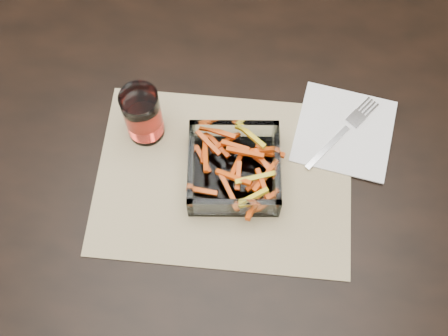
# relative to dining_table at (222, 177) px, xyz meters

# --- Properties ---
(dining_table) EXTENTS (1.60, 0.90, 0.75)m
(dining_table) POSITION_rel_dining_table_xyz_m (0.00, 0.00, 0.00)
(dining_table) COLOR black
(dining_table) RESTS_ON ground
(placemat) EXTENTS (0.46, 0.35, 0.00)m
(placemat) POSITION_rel_dining_table_xyz_m (0.01, -0.04, 0.09)
(placemat) COLOR tan
(placemat) RESTS_ON dining_table
(glass_bowl) EXTENTS (0.17, 0.17, 0.06)m
(glass_bowl) POSITION_rel_dining_table_xyz_m (0.02, -0.03, 0.12)
(glass_bowl) COLOR white
(glass_bowl) RESTS_ON placemat
(tumbler) EXTENTS (0.07, 0.07, 0.12)m
(tumbler) POSITION_rel_dining_table_xyz_m (-0.15, 0.04, 0.15)
(tumbler) COLOR white
(tumbler) RESTS_ON placemat
(napkin) EXTENTS (0.19, 0.19, 0.00)m
(napkin) POSITION_rel_dining_table_xyz_m (0.22, 0.08, 0.09)
(napkin) COLOR white
(napkin) RESTS_ON placemat
(fork) EXTENTS (0.13, 0.17, 0.00)m
(fork) POSITION_rel_dining_table_xyz_m (0.21, 0.08, 0.10)
(fork) COLOR silver
(fork) RESTS_ON napkin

